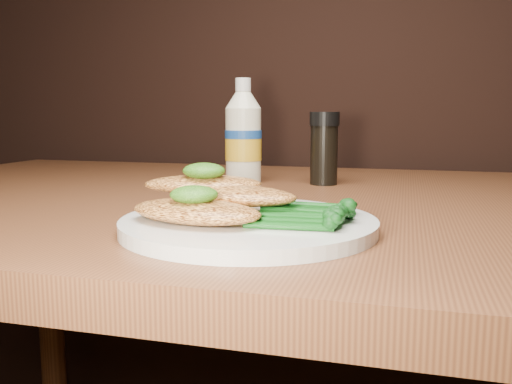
# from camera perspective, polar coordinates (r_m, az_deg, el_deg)

# --- Properties ---
(plate) EXTENTS (0.25, 0.25, 0.01)m
(plate) POSITION_cam_1_polar(r_m,az_deg,el_deg) (0.53, -0.77, -3.41)
(plate) COLOR silver
(plate) RESTS_ON dining_table
(chicken_front) EXTENTS (0.14, 0.09, 0.02)m
(chicken_front) POSITION_cam_1_polar(r_m,az_deg,el_deg) (0.51, -6.34, -2.03)
(chicken_front) COLOR #F9A54F
(chicken_front) RESTS_ON plate
(chicken_mid) EXTENTS (0.14, 0.08, 0.02)m
(chicken_mid) POSITION_cam_1_polar(r_m,az_deg,el_deg) (0.55, -2.15, -0.34)
(chicken_mid) COLOR #F9A54F
(chicken_mid) RESTS_ON plate
(chicken_back) EXTENTS (0.14, 0.09, 0.02)m
(chicken_back) POSITION_cam_1_polar(r_m,az_deg,el_deg) (0.58, -5.55, 0.81)
(chicken_back) COLOR #F9A54F
(chicken_back) RESTS_ON plate
(pesto_front) EXTENTS (0.05, 0.05, 0.02)m
(pesto_front) POSITION_cam_1_polar(r_m,az_deg,el_deg) (0.51, -6.50, -0.27)
(pesto_front) COLOR #113307
(pesto_front) RESTS_ON chicken_front
(pesto_back) EXTENTS (0.05, 0.05, 0.02)m
(pesto_back) POSITION_cam_1_polar(r_m,az_deg,el_deg) (0.57, -5.47, 2.21)
(pesto_back) COLOR #113307
(pesto_back) RESTS_ON chicken_back
(broccolini_bundle) EXTENTS (0.13, 0.11, 0.02)m
(broccolini_bundle) POSITION_cam_1_polar(r_m,az_deg,el_deg) (0.52, 4.61, -1.94)
(broccolini_bundle) COLOR #104D14
(broccolini_bundle) RESTS_ON plate
(mayo_bottle) EXTENTS (0.07, 0.07, 0.17)m
(mayo_bottle) POSITION_cam_1_polar(r_m,az_deg,el_deg) (0.89, -1.34, 6.40)
(mayo_bottle) COLOR #EDE9C9
(mayo_bottle) RESTS_ON dining_table
(pepper_grinder) EXTENTS (0.06, 0.06, 0.11)m
(pepper_grinder) POSITION_cam_1_polar(r_m,az_deg,el_deg) (0.87, 7.13, 4.54)
(pepper_grinder) COLOR black
(pepper_grinder) RESTS_ON dining_table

